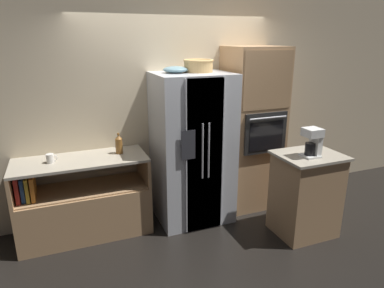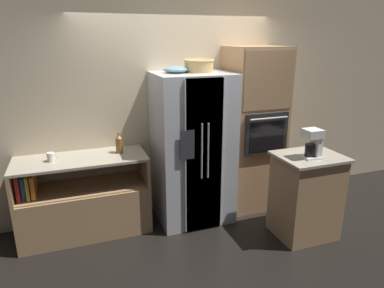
% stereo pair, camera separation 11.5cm
% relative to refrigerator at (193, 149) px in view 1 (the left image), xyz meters
% --- Properties ---
extents(ground_plane, '(20.00, 20.00, 0.00)m').
position_rel_refrigerator_xyz_m(ground_plane, '(-0.09, -0.02, -0.92)').
color(ground_plane, black).
extents(wall_back, '(12.00, 0.06, 2.80)m').
position_rel_refrigerator_xyz_m(wall_back, '(-0.09, 0.41, 0.48)').
color(wall_back, beige).
rests_on(wall_back, ground_plane).
extents(counter_left, '(1.46, 0.61, 0.94)m').
position_rel_refrigerator_xyz_m(counter_left, '(-1.34, 0.08, -0.58)').
color(counter_left, '#A87F56').
rests_on(counter_left, ground_plane).
extents(refrigerator, '(0.91, 0.79, 1.85)m').
position_rel_refrigerator_xyz_m(refrigerator, '(0.00, 0.00, 0.00)').
color(refrigerator, silver).
rests_on(refrigerator, ground_plane).
extents(wall_oven, '(0.71, 0.68, 2.14)m').
position_rel_refrigerator_xyz_m(wall_oven, '(0.88, 0.07, 0.15)').
color(wall_oven, '#A87F56').
rests_on(wall_oven, ground_plane).
extents(island_counter, '(0.72, 0.60, 0.99)m').
position_rel_refrigerator_xyz_m(island_counter, '(1.08, -0.84, -0.43)').
color(island_counter, '#A87F56').
rests_on(island_counter, ground_plane).
extents(wicker_basket, '(0.35, 0.35, 0.15)m').
position_rel_refrigerator_xyz_m(wicker_basket, '(0.10, 0.06, 1.00)').
color(wicker_basket, tan).
rests_on(wicker_basket, refrigerator).
extents(fruit_bowl, '(0.29, 0.29, 0.08)m').
position_rel_refrigerator_xyz_m(fruit_bowl, '(-0.19, 0.07, 0.96)').
color(fruit_bowl, '#668C99').
rests_on(fruit_bowl, refrigerator).
extents(bottle_tall, '(0.08, 0.08, 0.25)m').
position_rel_refrigerator_xyz_m(bottle_tall, '(-0.88, 0.12, 0.13)').
color(bottle_tall, brown).
rests_on(bottle_tall, counter_left).
extents(mug, '(0.12, 0.08, 0.10)m').
position_rel_refrigerator_xyz_m(mug, '(-1.63, 0.07, 0.06)').
color(mug, silver).
rests_on(mug, counter_left).
extents(coffee_maker, '(0.18, 0.18, 0.32)m').
position_rel_refrigerator_xyz_m(coffee_maker, '(1.04, -0.91, 0.24)').
color(coffee_maker, white).
rests_on(coffee_maker, island_counter).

